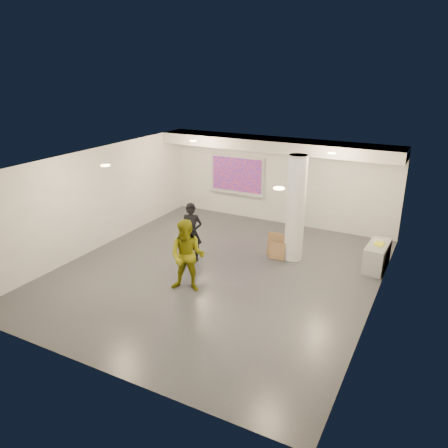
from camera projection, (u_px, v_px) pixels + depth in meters
The scene contains 20 objects.
floor at pixel (217, 272), 11.70m from camera, with size 8.00×9.00×0.01m, color #34373C.
ceiling at pixel (216, 162), 10.67m from camera, with size 8.00×9.00×0.01m, color silver.
wall_back at pixel (279, 181), 14.93m from camera, with size 8.00×0.01×3.00m, color silver.
wall_front at pixel (91, 298), 7.44m from camera, with size 8.00×0.01×3.00m, color silver.
wall_left at pixel (98, 199), 12.93m from camera, with size 0.01×9.00×3.00m, color silver.
wall_right at pixel (379, 248), 9.44m from camera, with size 0.01×9.00×3.00m, color silver.
soffit_band at pixel (275, 145), 14.02m from camera, with size 8.00×1.10×0.36m, color silver.
downlight_nw at pixel (193, 141), 13.71m from camera, with size 0.22×0.22×0.02m, color #FFDD85.
downlight_ne at pixel (332, 153), 11.80m from camera, with size 0.22×0.22×0.02m, color #FFDD85.
downlight_sw at pixel (105, 165), 10.39m from camera, with size 0.22×0.22×0.02m, color #FFDD85.
downlight_se at pixel (279, 188), 8.47m from camera, with size 0.22×0.22×0.02m, color #FFDD85.
column at pixel (296, 209), 12.03m from camera, with size 0.52×0.52×3.00m, color white.
projection_screen at pixel (237, 175), 15.58m from camera, with size 2.10×0.13×1.42m.
credenza at pixel (377, 256), 11.81m from camera, with size 0.51×1.22×0.71m, color #9A9DA0.
papers_stack at pixel (379, 241), 11.88m from camera, with size 0.23×0.30×0.02m, color silver.
postit_pad at pixel (379, 244), 11.66m from camera, with size 0.23×0.31×0.03m, color #F0F924.
cardboard_back at pixel (278, 245), 12.61m from camera, with size 0.63×0.06×0.68m, color olive.
cardboard_front at pixel (277, 251), 12.41m from camera, with size 0.45×0.04×0.49m, color olive.
woman at pixel (191, 232), 12.16m from camera, with size 0.61×0.40×1.67m, color black.
man at pixel (187, 256), 10.49m from camera, with size 0.88×0.69×1.82m, color olive.
Camera 1 is at (5.05, -9.25, 5.24)m, focal length 35.00 mm.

